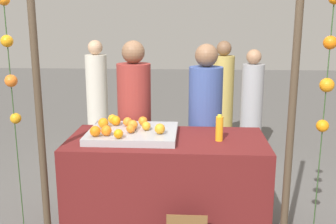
# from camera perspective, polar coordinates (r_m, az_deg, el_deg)

# --- Properties ---
(stall_counter) EXTENTS (1.72, 0.82, 0.88)m
(stall_counter) POSITION_cam_1_polar(r_m,az_deg,el_deg) (3.62, -0.15, -10.49)
(stall_counter) COLOR #5B1919
(stall_counter) RESTS_ON ground_plane
(orange_tray) EXTENTS (0.77, 0.63, 0.06)m
(orange_tray) POSITION_cam_1_polar(r_m,az_deg,el_deg) (3.52, -5.05, -3.06)
(orange_tray) COLOR #9EA0A5
(orange_tray) RESTS_ON stall_counter
(orange_0) EXTENTS (0.08, 0.08, 0.08)m
(orange_0) POSITION_cam_1_polar(r_m,az_deg,el_deg) (3.48, -3.13, -2.02)
(orange_0) COLOR orange
(orange_0) RESTS_ON orange_tray
(orange_1) EXTENTS (0.09, 0.09, 0.09)m
(orange_1) POSITION_cam_1_polar(r_m,az_deg,el_deg) (3.67, -7.48, -1.24)
(orange_1) COLOR orange
(orange_1) RESTS_ON orange_tray
(orange_2) EXTENTS (0.09, 0.09, 0.09)m
(orange_2) POSITION_cam_1_polar(r_m,az_deg,el_deg) (3.51, -5.06, -1.85)
(orange_2) COLOR orange
(orange_2) RESTS_ON orange_tray
(orange_3) EXTENTS (0.09, 0.09, 0.09)m
(orange_3) POSITION_cam_1_polar(r_m,az_deg,el_deg) (3.37, -1.18, -2.41)
(orange_3) COLOR orange
(orange_3) RESTS_ON orange_tray
(orange_4) EXTENTS (0.09, 0.09, 0.09)m
(orange_4) POSITION_cam_1_polar(r_m,az_deg,el_deg) (3.36, -8.80, -2.64)
(orange_4) COLOR orange
(orange_4) RESTS_ON orange_tray
(orange_5) EXTENTS (0.09, 0.09, 0.09)m
(orange_5) POSITION_cam_1_polar(r_m,az_deg,el_deg) (3.35, -10.37, -2.71)
(orange_5) COLOR orange
(orange_5) RESTS_ON orange_tray
(orange_6) EXTENTS (0.09, 0.09, 0.09)m
(orange_6) POSITION_cam_1_polar(r_m,az_deg,el_deg) (3.60, -9.24, -1.57)
(orange_6) COLOR orange
(orange_6) RESTS_ON orange_tray
(orange_7) EXTENTS (0.09, 0.09, 0.09)m
(orange_7) POSITION_cam_1_polar(r_m,az_deg,el_deg) (3.74, -7.95, -0.99)
(orange_7) COLOR orange
(orange_7) RESTS_ON orange_tray
(orange_8) EXTENTS (0.08, 0.08, 0.08)m
(orange_8) POSITION_cam_1_polar(r_m,az_deg,el_deg) (3.41, -5.35, -2.39)
(orange_8) COLOR orange
(orange_8) RESTS_ON orange_tray
(orange_9) EXTENTS (0.08, 0.08, 0.08)m
(orange_9) POSITION_cam_1_polar(r_m,az_deg,el_deg) (3.65, -3.61, -1.30)
(orange_9) COLOR orange
(orange_9) RESTS_ON orange_tray
(orange_10) EXTENTS (0.08, 0.08, 0.08)m
(orange_10) POSITION_cam_1_polar(r_m,az_deg,el_deg) (3.27, -7.10, -3.11)
(orange_10) COLOR orange
(orange_10) RESTS_ON orange_tray
(orange_11) EXTENTS (0.08, 0.08, 0.08)m
(orange_11) POSITION_cam_1_polar(r_m,az_deg,el_deg) (3.63, -5.80, -1.41)
(orange_11) COLOR orange
(orange_11) RESTS_ON orange_tray
(juice_bottle) EXTENTS (0.06, 0.06, 0.23)m
(juice_bottle) POSITION_cam_1_polar(r_m,az_deg,el_deg) (3.40, 7.36, -2.34)
(juice_bottle) COLOR orange
(juice_bottle) RESTS_ON stall_counter
(vendor_left) EXTENTS (0.34, 0.34, 1.69)m
(vendor_left) POSITION_cam_1_polar(r_m,az_deg,el_deg) (4.11, -4.77, -2.49)
(vendor_left) COLOR maroon
(vendor_left) RESTS_ON ground_plane
(vendor_right) EXTENTS (0.33, 0.33, 1.66)m
(vendor_right) POSITION_cam_1_polar(r_m,az_deg,el_deg) (4.04, 5.29, -2.96)
(vendor_right) COLOR #384C8C
(vendor_right) RESTS_ON ground_plane
(crowd_person_0) EXTENTS (0.32, 0.32, 1.59)m
(crowd_person_0) POSITION_cam_1_polar(r_m,az_deg,el_deg) (5.93, 7.79, 1.84)
(crowd_person_0) COLOR tan
(crowd_person_0) RESTS_ON ground_plane
(crowd_person_1) EXTENTS (0.32, 0.32, 1.59)m
(crowd_person_1) POSITION_cam_1_polar(r_m,az_deg,el_deg) (6.10, -10.09, 2.09)
(crowd_person_1) COLOR beige
(crowd_person_1) RESTS_ON ground_plane
(crowd_person_2) EXTENTS (0.30, 0.30, 1.50)m
(crowd_person_2) POSITION_cam_1_polar(r_m,az_deg,el_deg) (5.64, 11.84, 0.64)
(crowd_person_2) COLOR #99999E
(crowd_person_2) RESTS_ON ground_plane
(canopy_post_left) EXTENTS (0.06, 0.06, 2.33)m
(canopy_post_left) POSITION_cam_1_polar(r_m,az_deg,el_deg) (3.17, -17.89, -0.82)
(canopy_post_left) COLOR #473828
(canopy_post_left) RESTS_ON ground_plane
(canopy_post_right) EXTENTS (0.06, 0.06, 2.33)m
(canopy_post_right) POSITION_cam_1_polar(r_m,az_deg,el_deg) (3.04, 17.22, -1.35)
(canopy_post_right) COLOR #473828
(canopy_post_right) RESTS_ON ground_plane
(garland_strand_left) EXTENTS (0.10, 0.10, 2.13)m
(garland_strand_left) POSITION_cam_1_polar(r_m,az_deg,el_deg) (3.20, -21.70, 6.35)
(garland_strand_left) COLOR #2D4C23
(garland_strand_left) RESTS_ON ground_plane
(garland_strand_right) EXTENTS (0.10, 0.11, 2.13)m
(garland_strand_right) POSITION_cam_1_polar(r_m,az_deg,el_deg) (2.98, 21.90, 5.51)
(garland_strand_right) COLOR #2D4C23
(garland_strand_right) RESTS_ON ground_plane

